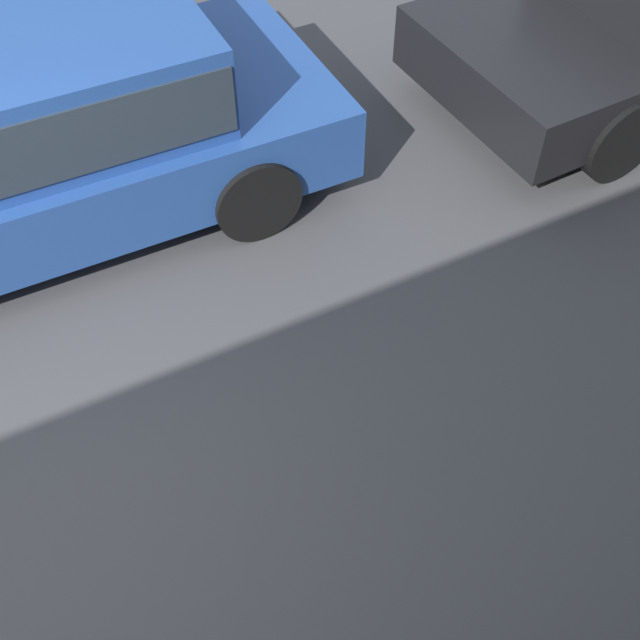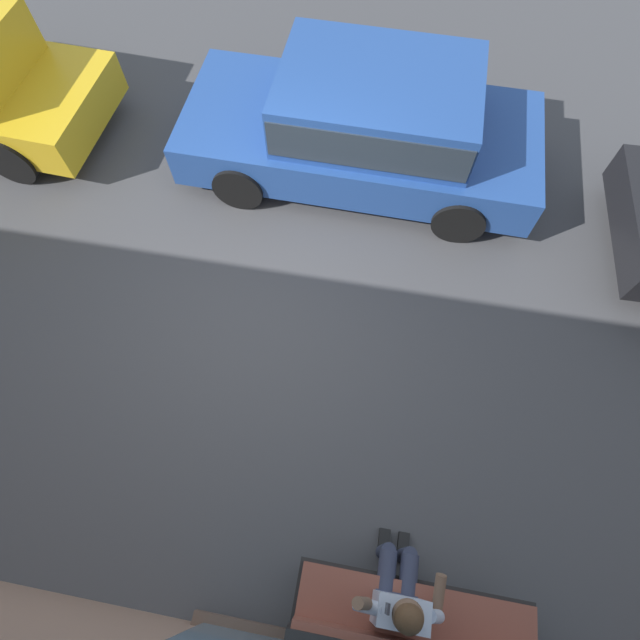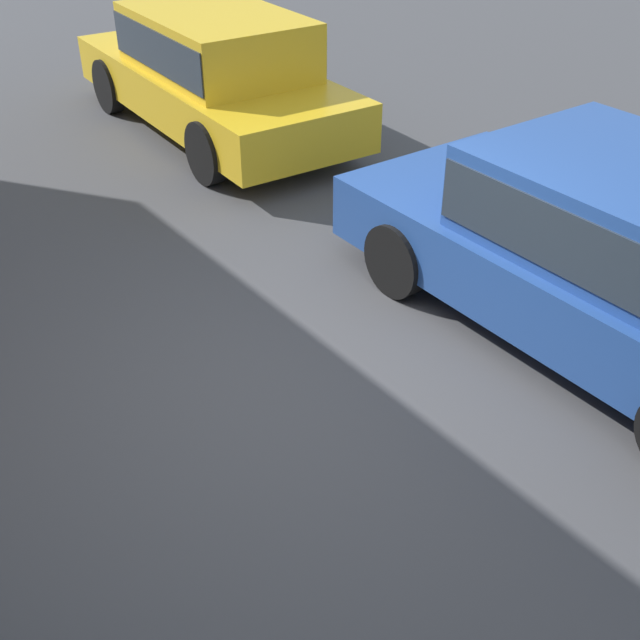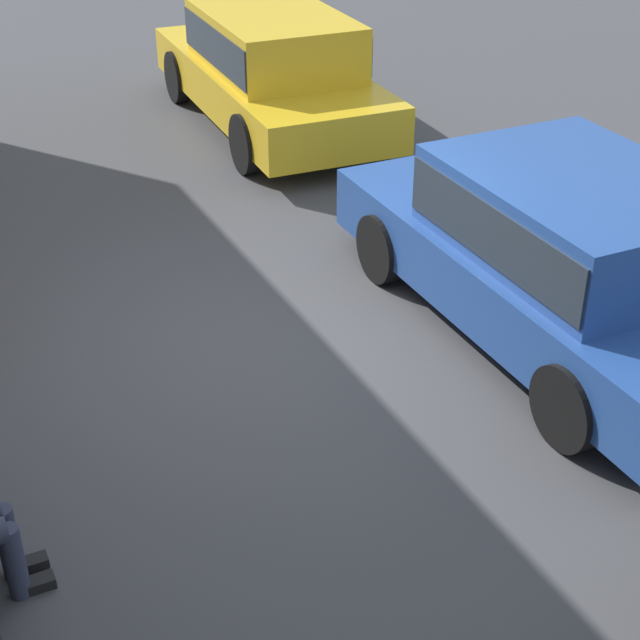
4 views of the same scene
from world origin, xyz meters
The scene contains 2 objects.
ground_plane centered at (0.00, 0.00, 0.00)m, with size 60.00×60.00×0.00m, color #424244.
parked_car_mid centered at (-0.83, -2.29, 0.78)m, with size 4.42×2.04×1.44m.
Camera 1 is at (-0.53, 2.60, 4.03)m, focal length 45.00 mm.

